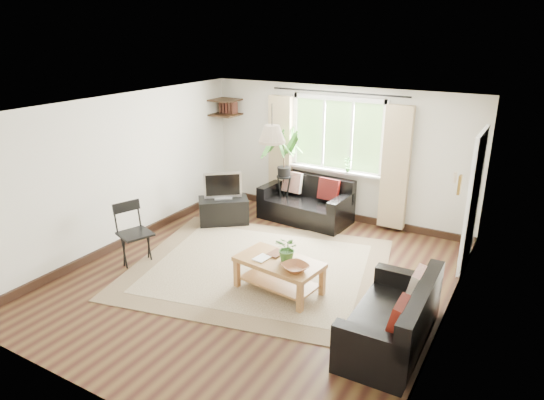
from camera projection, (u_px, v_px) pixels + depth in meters
The scene contains 24 objects.
floor at pixel (258, 278), 6.85m from camera, with size 5.50×5.50×0.00m, color black.
ceiling at pixel (256, 108), 6.04m from camera, with size 5.50×5.50×0.00m, color white.
wall_back at pixel (337, 154), 8.69m from camera, with size 5.00×0.02×2.40m, color beige.
wall_front at pixel (91, 290), 4.20m from camera, with size 5.00×0.02×2.40m, color beige.
wall_left at pixel (122, 172), 7.62m from camera, with size 0.02×5.50×2.40m, color beige.
wall_right at pixel (452, 236), 5.27m from camera, with size 0.02×5.50×2.40m, color beige.
rug at pixel (259, 267), 7.13m from camera, with size 3.60×3.09×0.02m, color beige.
window at pixel (337, 135), 8.54m from camera, with size 2.50×0.16×2.16m, color white, non-canonical shape.
door at pixel (472, 206), 6.74m from camera, with size 0.06×0.96×2.06m, color silver.
corner_shelf at pixel (225, 107), 9.31m from camera, with size 0.50×0.50×0.34m, color black, non-canonical shape.
pendant_lamp at pixel (272, 130), 6.48m from camera, with size 0.36×0.36×0.54m, color beige, non-canonical shape.
wall_sconce at pixel (457, 181), 5.36m from camera, with size 0.12×0.12×0.28m, color beige, non-canonical shape.
sofa_back at pixel (305, 201), 8.77m from camera, with size 1.61×0.81×0.76m, color black, non-canonical shape.
sofa_right at pixel (391, 315), 5.32m from camera, with size 0.78×1.56×0.73m, color black, non-canonical shape.
coffee_table at pixel (279, 276), 6.43m from camera, with size 1.13×0.62×0.46m, color olive, non-canonical shape.
table_plant at pixel (288, 249), 6.28m from camera, with size 0.31×0.27×0.35m, color #376829.
bowl at pixel (295, 267), 6.08m from camera, with size 0.33×0.33×0.08m, color brown.
book_a at pixel (257, 256), 6.44m from camera, with size 0.17×0.23×0.02m, color white.
book_b at pixel (271, 252), 6.57m from camera, with size 0.18×0.24×0.02m, color brown.
tv_stand at pixel (224, 211), 8.71m from camera, with size 0.86×0.49×0.47m, color black.
tv at pixel (223, 185), 8.54m from camera, with size 0.67×0.22×0.51m, color #A5A5AA, non-canonical shape.
palm_stand at pixel (284, 173), 8.90m from camera, with size 0.64×0.64×1.64m, color black, non-canonical shape.
folding_chair at pixel (135, 235), 7.13m from camera, with size 0.48×0.48×0.92m, color black, non-canonical shape.
sill_plant at pixel (348, 165), 8.52m from camera, with size 0.14×0.10×0.27m, color #2D6023.
Camera 1 is at (3.21, -5.16, 3.35)m, focal length 32.00 mm.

